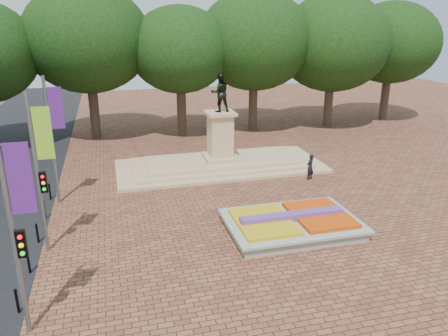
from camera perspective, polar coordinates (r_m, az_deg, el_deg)
name	(u,v)px	position (r m, az deg, el deg)	size (l,w,h in m)	color
ground	(258,215)	(22.97, 4.51, -6.19)	(90.00, 90.00, 0.00)	brown
flower_bed	(292,223)	(21.48, 8.91, -7.11)	(6.30, 4.30, 0.91)	gray
monument	(220,155)	(29.80, -0.49, 1.67)	(14.00, 6.00, 6.40)	tan
tree_row_back	(217,56)	(38.85, -0.86, 14.43)	(44.80, 8.80, 10.43)	#35281D
banner_poles	(39,169)	(19.42, -23.06, -0.18)	(0.88, 11.17, 7.00)	slate
bollard_row	(33,246)	(20.61, -23.66, -9.33)	(0.12, 13.12, 0.98)	black
pedestrian	(310,167)	(28.14, 11.19, 0.17)	(0.62, 0.40, 1.69)	black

